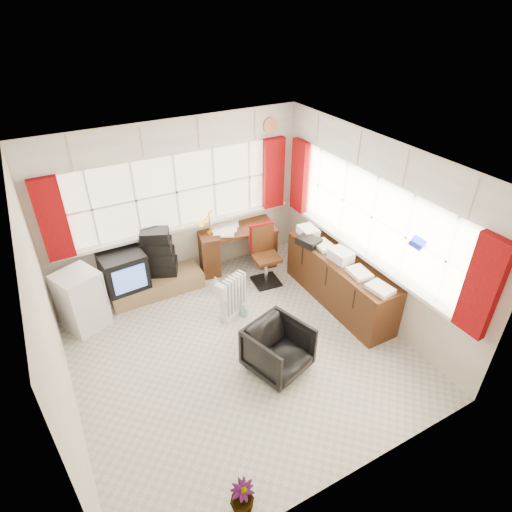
{
  "coord_description": "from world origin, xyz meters",
  "views": [
    {
      "loc": [
        -1.73,
        -3.63,
        4.03
      ],
      "look_at": [
        0.55,
        0.55,
        0.97
      ],
      "focal_mm": 30.0,
      "sensor_mm": 36.0,
      "label": 1
    }
  ],
  "objects_px": {
    "crt_tv": "(123,270)",
    "mini_fridge": "(81,300)",
    "tv_bench": "(157,285)",
    "office_chair": "(278,349)",
    "task_chair": "(264,252)",
    "desk": "(236,245)",
    "credenza": "(339,280)",
    "desk_lamp": "(209,217)",
    "radiator": "(233,300)"
  },
  "relations": [
    {
      "from": "office_chair",
      "to": "radiator",
      "type": "bearing_deg",
      "value": 74.5
    },
    {
      "from": "desk_lamp",
      "to": "mini_fridge",
      "type": "bearing_deg",
      "value": -169.54
    },
    {
      "from": "desk",
      "to": "tv_bench",
      "type": "height_order",
      "value": "desk"
    },
    {
      "from": "desk",
      "to": "tv_bench",
      "type": "bearing_deg",
      "value": -176.76
    },
    {
      "from": "desk_lamp",
      "to": "office_chair",
      "type": "xyz_separation_m",
      "value": [
        -0.15,
        -2.33,
        -0.68
      ]
    },
    {
      "from": "task_chair",
      "to": "radiator",
      "type": "relative_size",
      "value": 1.48
    },
    {
      "from": "desk_lamp",
      "to": "credenza",
      "type": "relative_size",
      "value": 0.2
    },
    {
      "from": "credenza",
      "to": "radiator",
      "type": "bearing_deg",
      "value": 162.56
    },
    {
      "from": "desk_lamp",
      "to": "radiator",
      "type": "height_order",
      "value": "desk_lamp"
    },
    {
      "from": "desk_lamp",
      "to": "radiator",
      "type": "relative_size",
      "value": 0.63
    },
    {
      "from": "desk",
      "to": "tv_bench",
      "type": "xyz_separation_m",
      "value": [
        -1.41,
        -0.08,
        -0.27
      ]
    },
    {
      "from": "crt_tv",
      "to": "mini_fridge",
      "type": "bearing_deg",
      "value": -155.42
    },
    {
      "from": "office_chair",
      "to": "crt_tv",
      "type": "height_order",
      "value": "crt_tv"
    },
    {
      "from": "task_chair",
      "to": "mini_fridge",
      "type": "relative_size",
      "value": 1.13
    },
    {
      "from": "desk_lamp",
      "to": "task_chair",
      "type": "xyz_separation_m",
      "value": [
        0.63,
        -0.61,
        -0.48
      ]
    },
    {
      "from": "desk",
      "to": "mini_fridge",
      "type": "xyz_separation_m",
      "value": [
        -2.5,
        -0.34,
        0.03
      ]
    },
    {
      "from": "task_chair",
      "to": "tv_bench",
      "type": "height_order",
      "value": "task_chair"
    },
    {
      "from": "desk",
      "to": "radiator",
      "type": "distance_m",
      "value": 1.3
    },
    {
      "from": "office_chair",
      "to": "credenza",
      "type": "relative_size",
      "value": 0.34
    },
    {
      "from": "mini_fridge",
      "to": "tv_bench",
      "type": "bearing_deg",
      "value": 13.52
    },
    {
      "from": "tv_bench",
      "to": "mini_fridge",
      "type": "xyz_separation_m",
      "value": [
        -1.09,
        -0.26,
        0.3
      ]
    },
    {
      "from": "desk",
      "to": "task_chair",
      "type": "height_order",
      "value": "task_chair"
    },
    {
      "from": "desk",
      "to": "tv_bench",
      "type": "relative_size",
      "value": 0.95
    },
    {
      "from": "desk_lamp",
      "to": "crt_tv",
      "type": "distance_m",
      "value": 1.49
    },
    {
      "from": "credenza",
      "to": "tv_bench",
      "type": "distance_m",
      "value": 2.75
    },
    {
      "from": "desk",
      "to": "credenza",
      "type": "relative_size",
      "value": 0.66
    },
    {
      "from": "credenza",
      "to": "desk_lamp",
      "type": "bearing_deg",
      "value": 128.41
    },
    {
      "from": "mini_fridge",
      "to": "office_chair",
      "type": "bearing_deg",
      "value": -45.52
    },
    {
      "from": "radiator",
      "to": "tv_bench",
      "type": "height_order",
      "value": "radiator"
    },
    {
      "from": "tv_bench",
      "to": "crt_tv",
      "type": "bearing_deg",
      "value": 174.93
    },
    {
      "from": "radiator",
      "to": "office_chair",
      "type": "bearing_deg",
      "value": -88.1
    },
    {
      "from": "office_chair",
      "to": "mini_fridge",
      "type": "height_order",
      "value": "mini_fridge"
    },
    {
      "from": "task_chair",
      "to": "credenza",
      "type": "height_order",
      "value": "task_chair"
    },
    {
      "from": "tv_bench",
      "to": "office_chair",
      "type": "bearing_deg",
      "value": -69.45
    },
    {
      "from": "task_chair",
      "to": "desk",
      "type": "bearing_deg",
      "value": 108.8
    },
    {
      "from": "task_chair",
      "to": "crt_tv",
      "type": "bearing_deg",
      "value": 165.51
    },
    {
      "from": "task_chair",
      "to": "credenza",
      "type": "bearing_deg",
      "value": -56.86
    },
    {
      "from": "office_chair",
      "to": "desk",
      "type": "bearing_deg",
      "value": 58.36
    },
    {
      "from": "tv_bench",
      "to": "radiator",
      "type": "bearing_deg",
      "value": -53.08
    },
    {
      "from": "office_chair",
      "to": "radiator",
      "type": "height_order",
      "value": "radiator"
    },
    {
      "from": "desk",
      "to": "office_chair",
      "type": "relative_size",
      "value": 1.93
    },
    {
      "from": "tv_bench",
      "to": "desk",
      "type": "bearing_deg",
      "value": 3.24
    },
    {
      "from": "task_chair",
      "to": "mini_fridge",
      "type": "height_order",
      "value": "task_chair"
    },
    {
      "from": "tv_bench",
      "to": "crt_tv",
      "type": "relative_size",
      "value": 2.17
    },
    {
      "from": "office_chair",
      "to": "credenza",
      "type": "bearing_deg",
      "value": 8.15
    },
    {
      "from": "tv_bench",
      "to": "desk_lamp",
      "type": "bearing_deg",
      "value": 6.98
    },
    {
      "from": "office_chair",
      "to": "tv_bench",
      "type": "relative_size",
      "value": 0.49
    },
    {
      "from": "task_chair",
      "to": "radiator",
      "type": "height_order",
      "value": "task_chair"
    },
    {
      "from": "desk",
      "to": "mini_fridge",
      "type": "height_order",
      "value": "mini_fridge"
    },
    {
      "from": "desk_lamp",
      "to": "credenza",
      "type": "xyz_separation_m",
      "value": [
        1.3,
        -1.64,
        -0.6
      ]
    }
  ]
}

